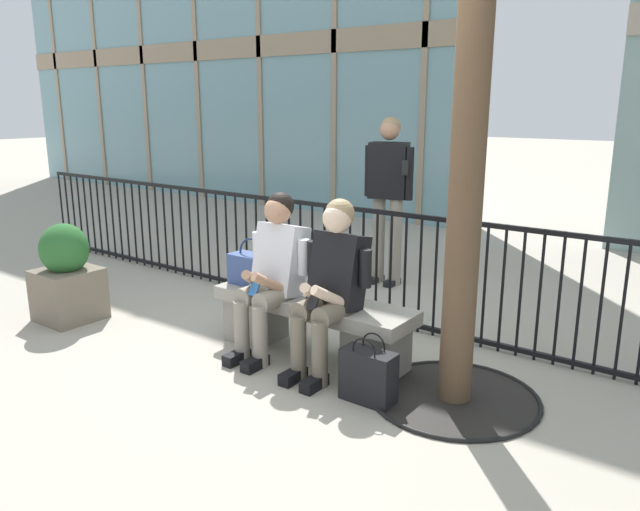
# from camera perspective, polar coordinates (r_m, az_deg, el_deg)

# --- Properties ---
(ground_plane) EXTENTS (60.00, 60.00, 0.00)m
(ground_plane) POSITION_cam_1_polar(r_m,az_deg,el_deg) (4.65, -0.74, -9.24)
(ground_plane) COLOR #A8A091
(stone_bench) EXTENTS (1.60, 0.44, 0.45)m
(stone_bench) POSITION_cam_1_polar(r_m,az_deg,el_deg) (4.55, -0.76, -6.10)
(stone_bench) COLOR gray
(stone_bench) RESTS_ON ground
(seated_person_with_phone) EXTENTS (0.52, 0.66, 1.21)m
(seated_person_with_phone) POSITION_cam_1_polar(r_m,az_deg,el_deg) (4.50, -4.44, -1.31)
(seated_person_with_phone) COLOR gray
(seated_person_with_phone) RESTS_ON ground
(seated_person_companion) EXTENTS (0.52, 0.66, 1.21)m
(seated_person_companion) POSITION_cam_1_polar(r_m,az_deg,el_deg) (4.19, 1.03, -2.46)
(seated_person_companion) COLOR #6B6051
(seated_person_companion) RESTS_ON ground
(handbag_on_bench) EXTENTS (0.38, 0.18, 0.37)m
(handbag_on_bench) POSITION_cam_1_polar(r_m,az_deg,el_deg) (4.81, -6.34, -1.25)
(handbag_on_bench) COLOR #33477F
(handbag_on_bench) RESTS_ON stone_bench
(shopping_bag) EXTENTS (0.35, 0.16, 0.44)m
(shopping_bag) POSITION_cam_1_polar(r_m,az_deg,el_deg) (3.92, 4.52, -11.10)
(shopping_bag) COLOR black
(shopping_bag) RESTS_ON ground
(bystander_at_railing) EXTENTS (0.55, 0.32, 1.71)m
(bystander_at_railing) POSITION_cam_1_polar(r_m,az_deg,el_deg) (6.26, 6.39, 6.27)
(bystander_at_railing) COLOR gray
(bystander_at_railing) RESTS_ON ground
(plaza_railing) EXTENTS (9.60, 0.04, 0.98)m
(plaza_railing) POSITION_cam_1_polar(r_m,az_deg,el_deg) (5.20, 5.29, -0.97)
(plaza_railing) COLOR black
(plaza_railing) RESTS_ON ground
(planter) EXTENTS (0.48, 0.48, 0.85)m
(planter) POSITION_cam_1_polar(r_m,az_deg,el_deg) (5.70, -22.54, -1.76)
(planter) COLOR #726656
(planter) RESTS_ON ground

